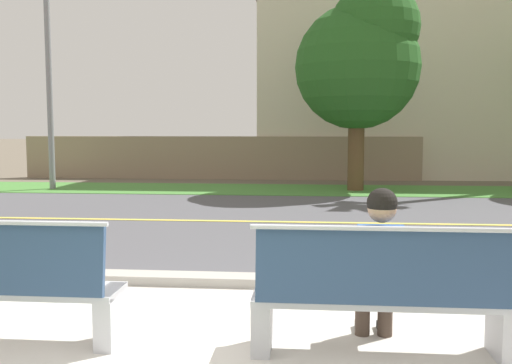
% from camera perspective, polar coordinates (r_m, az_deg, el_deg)
% --- Properties ---
extents(ground_plane, '(140.00, 140.00, 0.00)m').
position_cam_1_polar(ground_plane, '(11.76, 0.63, -2.81)').
color(ground_plane, '#665B4C').
extents(sidewalk_pavement, '(44.00, 3.60, 0.01)m').
position_cam_1_polar(sidewalk_pavement, '(4.43, -7.52, -16.90)').
color(sidewalk_pavement, beige).
rests_on(sidewalk_pavement, ground_plane).
extents(curb_edge, '(44.00, 0.30, 0.11)m').
position_cam_1_polar(curb_edge, '(6.24, -3.54, -9.74)').
color(curb_edge, '#ADA89E').
rests_on(curb_edge, ground_plane).
extents(street_asphalt, '(52.00, 8.00, 0.01)m').
position_cam_1_polar(street_asphalt, '(10.28, -0.03, -3.98)').
color(street_asphalt, '#515156').
rests_on(street_asphalt, ground_plane).
extents(road_centre_line, '(48.00, 0.14, 0.01)m').
position_cam_1_polar(road_centre_line, '(10.28, -0.03, -3.95)').
color(road_centre_line, '#E0CC4C').
rests_on(road_centre_line, ground_plane).
extents(far_verge_grass, '(48.00, 2.80, 0.02)m').
position_cam_1_polar(far_verge_grass, '(15.56, 1.76, -0.75)').
color(far_verge_grass, '#478438').
rests_on(far_verge_grass, ground_plane).
extents(bench_right, '(1.90, 0.48, 1.01)m').
position_cam_1_polar(bench_right, '(4.33, 12.50, -11.18)').
color(bench_right, silver).
rests_on(bench_right, ground_plane).
extents(seated_person_blue, '(0.52, 0.68, 1.25)m').
position_cam_1_polar(seated_person_blue, '(4.43, 12.18, -7.87)').
color(seated_person_blue, '#47382D').
rests_on(seated_person_blue, ground_plane).
extents(streetlamp, '(0.24, 2.10, 6.57)m').
position_cam_1_polar(streetlamp, '(16.90, -19.70, 12.25)').
color(streetlamp, gray).
rests_on(streetlamp, ground_plane).
extents(shade_tree_far_left, '(3.28, 3.28, 5.41)m').
position_cam_1_polar(shade_tree_far_left, '(15.53, 10.49, 12.09)').
color(shade_tree_far_left, brown).
rests_on(shade_tree_far_left, ground_plane).
extents(garden_wall, '(13.00, 0.36, 1.40)m').
position_cam_1_polar(garden_wall, '(18.80, -3.69, 2.43)').
color(garden_wall, gray).
rests_on(garden_wall, ground_plane).
extents(house_across_street, '(12.86, 6.91, 7.39)m').
position_cam_1_polar(house_across_street, '(22.27, 16.57, 10.51)').
color(house_across_street, beige).
rests_on(house_across_street, ground_plane).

